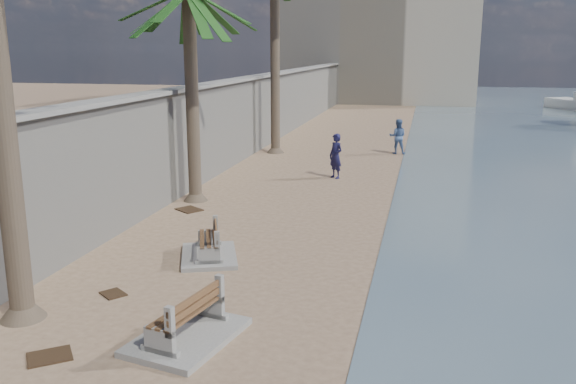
{
  "coord_description": "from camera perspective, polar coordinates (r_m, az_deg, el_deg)",
  "views": [
    {
      "loc": [
        2.98,
        -8.25,
        4.9
      ],
      "look_at": [
        -0.5,
        7.0,
        1.2
      ],
      "focal_mm": 38.0,
      "sensor_mm": 36.0,
      "label": 1
    }
  ],
  "objects": [
    {
      "name": "wall_cap",
      "position": [
        29.44,
        -3.35,
        10.66
      ],
      "size": [
        0.8,
        70.0,
        0.12
      ],
      "primitive_type": "cube",
      "color": "gray",
      "rests_on": "seawall"
    },
    {
      "name": "debris_d",
      "position": [
        13.1,
        -16.04,
        -9.14
      ],
      "size": [
        0.65,
        0.62,
        0.03
      ],
      "primitive_type": "cube",
      "rotation": [
        0.0,
        0.0,
        5.64
      ],
      "color": "#382616",
      "rests_on": "ground_plane"
    },
    {
      "name": "debris_b",
      "position": [
        10.97,
        -21.41,
        -14.14
      ],
      "size": [
        0.88,
        0.85,
        0.03
      ],
      "primitive_type": "cube",
      "rotation": [
        0.0,
        0.0,
        0.66
      ],
      "color": "#382616",
      "rests_on": "ground_plane"
    },
    {
      "name": "person_b",
      "position": [
        29.37,
        10.23,
        5.3
      ],
      "size": [
        0.92,
        0.73,
        1.83
      ],
      "primitive_type": "imported",
      "rotation": [
        0.0,
        0.0,
        3.2
      ],
      "color": "#476293",
      "rests_on": "ground_plane"
    },
    {
      "name": "debris_c",
      "position": [
        19.17,
        -9.23,
        -1.63
      ],
      "size": [
        0.97,
        0.93,
        0.03
      ],
      "primitive_type": "cube",
      "rotation": [
        0.0,
        0.0,
        5.67
      ],
      "color": "#382616",
      "rests_on": "ground_plane"
    },
    {
      "name": "person_a",
      "position": [
        23.46,
        4.5,
        3.68
      ],
      "size": [
        0.86,
        0.83,
        1.98
      ],
      "primitive_type": "imported",
      "rotation": [
        0.0,
        0.0,
        -0.71
      ],
      "color": "#17163D",
      "rests_on": "ground_plane"
    },
    {
      "name": "ground_plane",
      "position": [
        10.05,
        -6.35,
        -15.97
      ],
      "size": [
        140.0,
        140.0,
        0.0
      ],
      "primitive_type": "plane",
      "color": "#96765B"
    },
    {
      "name": "bench_near",
      "position": [
        10.78,
        -9.46,
        -11.68
      ],
      "size": [
        1.82,
        2.33,
        0.87
      ],
      "color": "gray",
      "rests_on": "ground_plane"
    },
    {
      "name": "bench_far",
      "position": [
        14.7,
        -7.43,
        -4.88
      ],
      "size": [
        1.86,
        2.21,
        0.78
      ],
      "color": "gray",
      "rests_on": "ground_plane"
    },
    {
      "name": "end_building",
      "position": [
        60.49,
        8.42,
        15.17
      ],
      "size": [
        18.0,
        12.0,
        14.0
      ],
      "primitive_type": "cube",
      "color": "#B7AA93",
      "rests_on": "ground_plane"
    },
    {
      "name": "seawall",
      "position": [
        29.58,
        -3.3,
        7.18
      ],
      "size": [
        0.45,
        70.0,
        3.5
      ],
      "primitive_type": "cube",
      "color": "gray",
      "rests_on": "ground_plane"
    }
  ]
}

